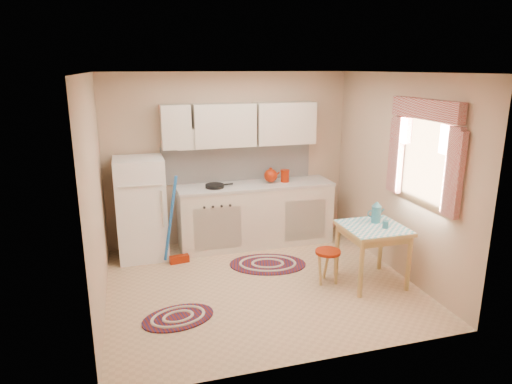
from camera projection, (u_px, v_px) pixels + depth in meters
room_shell at (267, 151)px, 5.42m from camera, size 3.64×3.60×2.52m
fridge at (141, 209)px, 6.20m from camera, size 0.65×0.60×1.40m
broom at (178, 221)px, 6.02m from camera, size 0.29×0.16×1.20m
base_cabinets at (255, 215)px, 6.75m from camera, size 2.25×0.60×0.88m
countertop at (255, 185)px, 6.63m from camera, size 2.27×0.62×0.04m
frying_pan at (215, 186)px, 6.40m from camera, size 0.29×0.29×0.05m
red_kettle at (271, 176)px, 6.65m from camera, size 0.27×0.26×0.22m
red_canister at (285, 177)px, 6.72m from camera, size 0.13×0.13×0.16m
table at (372, 255)px, 5.53m from camera, size 0.72×0.72×0.72m
stool at (327, 267)px, 5.55m from camera, size 0.39×0.39×0.42m
coffee_pot at (376, 212)px, 5.53m from camera, size 0.17×0.16×0.28m
mug at (385, 225)px, 5.35m from camera, size 0.09×0.09×0.10m
rug_center at (268, 264)px, 6.11m from camera, size 1.16×0.93×0.02m
rug_left at (178, 318)px, 4.80m from camera, size 0.86×0.66×0.02m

